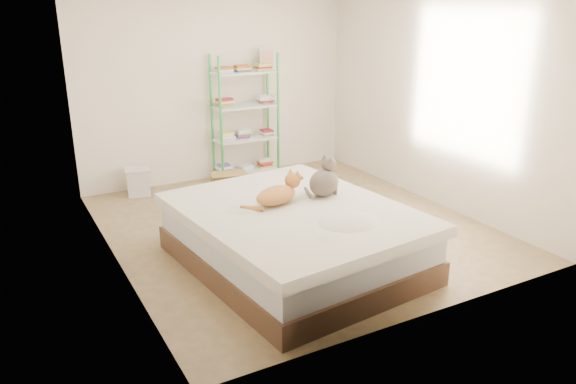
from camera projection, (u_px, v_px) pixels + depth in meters
room at (294, 109)px, 5.77m from camera, size 3.81×4.21×2.61m
bed at (294, 237)px, 5.21m from camera, size 2.02×2.42×0.57m
orange_cat at (276, 193)px, 5.18m from camera, size 0.59×0.43×0.21m
grey_cat at (324, 177)px, 5.37m from camera, size 0.39×0.35×0.38m
shelf_unit at (246, 119)px, 7.62m from camera, size 0.92×0.36×1.74m
cardboard_box at (230, 186)px, 7.01m from camera, size 0.52×0.52×0.36m
white_bin at (138, 182)px, 7.11m from camera, size 0.35×0.32×0.35m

